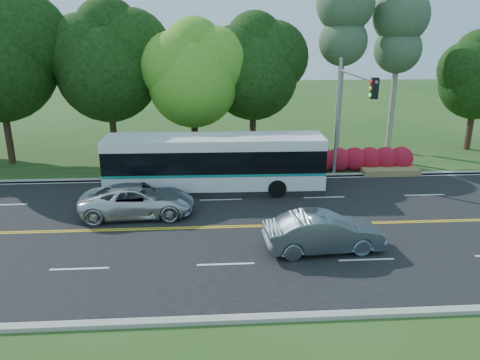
{
  "coord_description": "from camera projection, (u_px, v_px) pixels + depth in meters",
  "views": [
    {
      "loc": [
        -1.0,
        -19.48,
        8.69
      ],
      "look_at": [
        0.41,
        2.0,
        1.58
      ],
      "focal_mm": 35.0,
      "sensor_mm": 36.0,
      "label": 1
    }
  ],
  "objects": [
    {
      "name": "tree_row",
      "position": [
        144.0,
        58.0,
        30.31
      ],
      "size": [
        44.7,
        9.1,
        13.84
      ],
      "color": "black",
      "rests_on": "ground"
    },
    {
      "name": "lane_markings",
      "position": [
        232.0,
        227.0,
        21.23
      ],
      "size": [
        57.6,
        13.82,
        0.0
      ],
      "color": "gold",
      "rests_on": "road"
    },
    {
      "name": "transit_bus",
      "position": [
        214.0,
        164.0,
        25.37
      ],
      "size": [
        11.77,
        2.76,
        3.07
      ],
      "rotation": [
        0.0,
        0.0,
        -0.02
      ],
      "color": "white",
      "rests_on": "road"
    },
    {
      "name": "sedan",
      "position": [
        323.0,
        232.0,
        18.77
      ],
      "size": [
        4.9,
        2.05,
        1.58
      ],
      "primitive_type": "imported",
      "rotation": [
        0.0,
        0.0,
        1.65
      ],
      "color": "slate",
      "rests_on": "road"
    },
    {
      "name": "suv",
      "position": [
        138.0,
        200.0,
        22.32
      ],
      "size": [
        5.47,
        2.71,
        1.49
      ],
      "primitive_type": "imported",
      "rotation": [
        0.0,
        0.0,
        1.62
      ],
      "color": "silver",
      "rests_on": "road"
    },
    {
      "name": "road",
      "position": [
        234.0,
        227.0,
        21.24
      ],
      "size": [
        60.0,
        14.0,
        0.02
      ],
      "primitive_type": "cube",
      "color": "black",
      "rests_on": "ground"
    },
    {
      "name": "bougainvillea_hedge",
      "position": [
        342.0,
        160.0,
        29.19
      ],
      "size": [
        9.5,
        2.25,
        1.5
      ],
      "color": "#A90E24",
      "rests_on": "ground"
    },
    {
      "name": "ground",
      "position": [
        234.0,
        227.0,
        21.24
      ],
      "size": [
        120.0,
        120.0,
        0.0
      ],
      "primitive_type": "plane",
      "color": "#224918",
      "rests_on": "ground"
    },
    {
      "name": "grass_verge",
      "position": [
        226.0,
        169.0,
        29.75
      ],
      "size": [
        60.0,
        4.0,
        0.1
      ],
      "primitive_type": "cube",
      "color": "#224918",
      "rests_on": "ground"
    },
    {
      "name": "curb_south",
      "position": [
        246.0,
        319.0,
        14.44
      ],
      "size": [
        60.0,
        0.3,
        0.15
      ],
      "primitive_type": "cube",
      "color": "#A4A094",
      "rests_on": "ground"
    },
    {
      "name": "curb_north",
      "position": [
        227.0,
        177.0,
        27.99
      ],
      "size": [
        60.0,
        0.3,
        0.15
      ],
      "primitive_type": "cube",
      "color": "#A4A094",
      "rests_on": "ground"
    },
    {
      "name": "traffic_signal",
      "position": [
        348.0,
        104.0,
        25.3
      ],
      "size": [
        0.42,
        6.1,
        7.0
      ],
      "color": "#93959B",
      "rests_on": "ground"
    }
  ]
}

